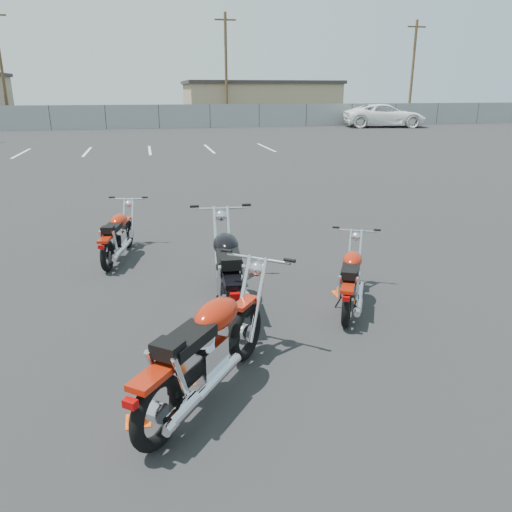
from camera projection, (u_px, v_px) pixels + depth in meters
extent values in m
plane|color=black|center=(251.00, 317.00, 6.62)|extent=(120.00, 120.00, 0.00)
torus|color=black|center=(128.00, 234.00, 9.47)|extent=(0.22, 0.55, 0.54)
cylinder|color=silver|center=(128.00, 234.00, 9.47)|extent=(0.12, 0.16, 0.14)
torus|color=black|center=(107.00, 256.00, 8.23)|extent=(0.22, 0.55, 0.54)
cylinder|color=silver|center=(107.00, 256.00, 8.23)|extent=(0.12, 0.16, 0.14)
cube|color=black|center=(118.00, 242.00, 8.84)|extent=(0.30, 0.95, 0.05)
cube|color=silver|center=(117.00, 240.00, 8.78)|extent=(0.33, 0.39, 0.27)
cylinder|color=silver|center=(116.00, 231.00, 8.73)|extent=(0.23, 0.26, 0.24)
ellipsoid|color=#A51E0A|center=(119.00, 221.00, 8.89)|extent=(0.39, 0.57, 0.23)
cube|color=black|center=(112.00, 228.00, 8.48)|extent=(0.34, 0.54, 0.09)
cube|color=black|center=(108.00, 230.00, 8.25)|extent=(0.23, 0.20, 0.11)
cube|color=#A51E0A|center=(105.00, 239.00, 8.12)|extent=(0.25, 0.41, 0.05)
cube|color=#A51E0A|center=(126.00, 219.00, 9.38)|extent=(0.18, 0.33, 0.04)
cylinder|color=silver|center=(115.00, 240.00, 8.29)|extent=(0.08, 0.17, 0.36)
cylinder|color=silver|center=(102.00, 240.00, 8.29)|extent=(0.08, 0.17, 0.36)
cylinder|color=silver|center=(122.00, 250.00, 8.60)|extent=(0.31, 0.99, 0.12)
cylinder|color=silver|center=(117.00, 254.00, 8.32)|extent=(0.18, 0.34, 0.12)
cylinder|color=silver|center=(132.00, 218.00, 9.48)|extent=(0.12, 0.36, 0.71)
cylinder|color=silver|center=(124.00, 218.00, 9.49)|extent=(0.12, 0.36, 0.71)
sphere|color=silver|center=(129.00, 204.00, 9.55)|extent=(0.17, 0.17, 0.14)
cylinder|color=silver|center=(129.00, 199.00, 9.54)|extent=(0.62, 0.17, 0.03)
cylinder|color=black|center=(145.00, 197.00, 9.50)|extent=(0.11, 0.06, 0.03)
cylinder|color=black|center=(112.00, 197.00, 9.51)|extent=(0.11, 0.06, 0.03)
cylinder|color=black|center=(110.00, 253.00, 8.81)|extent=(0.14, 0.05, 0.27)
cube|color=#990505|center=(101.00, 247.00, 7.92)|extent=(0.10, 0.07, 0.05)
torus|color=black|center=(223.00, 263.00, 7.66)|extent=(0.18, 0.70, 0.69)
cylinder|color=silver|center=(223.00, 263.00, 7.66)|extent=(0.13, 0.19, 0.18)
torus|color=black|center=(233.00, 307.00, 6.09)|extent=(0.18, 0.70, 0.69)
cylinder|color=silver|center=(233.00, 307.00, 6.09)|extent=(0.13, 0.19, 0.18)
cube|color=black|center=(227.00, 279.00, 6.86)|extent=(0.21, 1.21, 0.07)
cube|color=silver|center=(228.00, 276.00, 6.78)|extent=(0.36, 0.46, 0.34)
cylinder|color=silver|center=(227.00, 262.00, 6.72)|extent=(0.25, 0.31, 0.30)
ellipsoid|color=black|center=(226.00, 245.00, 6.92)|extent=(0.41, 0.69, 0.29)
cube|color=black|center=(229.00, 259.00, 6.40)|extent=(0.35, 0.65, 0.11)
cube|color=black|center=(231.00, 263.00, 6.12)|extent=(0.27, 0.23, 0.14)
cube|color=black|center=(233.00, 280.00, 5.95)|extent=(0.25, 0.50, 0.06)
cube|color=black|center=(223.00, 240.00, 7.54)|extent=(0.18, 0.40, 0.05)
cylinder|color=silver|center=(242.00, 280.00, 6.18)|extent=(0.07, 0.22, 0.45)
cylinder|color=silver|center=(220.00, 281.00, 6.14)|extent=(0.07, 0.22, 0.45)
cylinder|color=silver|center=(244.00, 293.00, 6.58)|extent=(0.21, 1.27, 0.15)
cylinder|color=silver|center=(247.00, 303.00, 6.23)|extent=(0.17, 0.42, 0.15)
cylinder|color=silver|center=(229.00, 237.00, 7.68)|extent=(0.09, 0.46, 0.91)
cylinder|color=silver|center=(215.00, 238.00, 7.66)|extent=(0.09, 0.46, 0.91)
sphere|color=silver|center=(221.00, 216.00, 7.75)|extent=(0.20, 0.20, 0.18)
cylinder|color=silver|center=(221.00, 208.00, 7.73)|extent=(0.80, 0.10, 0.03)
cylinder|color=black|center=(247.00, 205.00, 7.75)|extent=(0.14, 0.05, 0.04)
cylinder|color=black|center=(194.00, 206.00, 7.65)|extent=(0.14, 0.05, 0.04)
cylinder|color=black|center=(217.00, 298.00, 6.80)|extent=(0.18, 0.04, 0.34)
cube|color=#990505|center=(235.00, 296.00, 5.70)|extent=(0.12, 0.08, 0.07)
torus|color=black|center=(245.00, 332.00, 5.50)|extent=(0.51, 0.60, 0.66)
cylinder|color=silver|center=(245.00, 332.00, 5.50)|extent=(0.20, 0.21, 0.18)
torus|color=black|center=(157.00, 412.00, 4.13)|extent=(0.51, 0.60, 0.66)
cylinder|color=silver|center=(157.00, 412.00, 4.13)|extent=(0.20, 0.21, 0.18)
cube|color=black|center=(207.00, 362.00, 4.80)|extent=(0.80, 0.98, 0.07)
cube|color=silver|center=(204.00, 359.00, 4.73)|extent=(0.50, 0.52, 0.33)
cylinder|color=silver|center=(203.00, 340.00, 4.67)|extent=(0.35, 0.35, 0.29)
ellipsoid|color=#A51E0A|center=(216.00, 314.00, 4.84)|extent=(0.66, 0.71, 0.28)
cube|color=black|center=(186.00, 340.00, 4.39)|extent=(0.60, 0.66, 0.11)
cube|color=black|center=(168.00, 349.00, 4.14)|extent=(0.31, 0.31, 0.13)
cube|color=#A51E0A|center=(153.00, 377.00, 4.00)|extent=(0.44, 0.49, 0.06)
cube|color=#A51E0A|center=(245.00, 303.00, 5.39)|extent=(0.35, 0.38, 0.04)
cylinder|color=silver|center=(180.00, 377.00, 4.13)|extent=(0.17, 0.19, 0.43)
cylinder|color=silver|center=(154.00, 369.00, 4.24)|extent=(0.17, 0.19, 0.43)
cylinder|color=silver|center=(205.00, 390.00, 4.47)|extent=(0.83, 1.02, 0.14)
cylinder|color=silver|center=(183.00, 410.00, 4.16)|extent=(0.35, 0.39, 0.15)
cylinder|color=silver|center=(258.00, 300.00, 5.46)|extent=(0.31, 0.38, 0.87)
cylinder|color=silver|center=(242.00, 296.00, 5.54)|extent=(0.31, 0.38, 0.87)
sphere|color=silver|center=(257.00, 269.00, 5.56)|extent=(0.25, 0.25, 0.18)
cylinder|color=silver|center=(258.00, 259.00, 5.55)|extent=(0.63, 0.50, 0.03)
cylinder|color=black|center=(290.00, 260.00, 5.36)|extent=(0.13, 0.11, 0.04)
cylinder|color=black|center=(226.00, 251.00, 5.67)|extent=(0.13, 0.11, 0.04)
cylinder|color=black|center=(188.00, 383.00, 4.84)|extent=(0.15, 0.13, 0.33)
cube|color=#990505|center=(130.00, 404.00, 3.78)|extent=(0.13, 0.12, 0.07)
torus|color=black|center=(353.00, 273.00, 7.46)|extent=(0.32, 0.51, 0.52)
cylinder|color=silver|center=(353.00, 273.00, 7.46)|extent=(0.14, 0.16, 0.14)
torus|color=black|center=(347.00, 307.00, 6.29)|extent=(0.32, 0.51, 0.52)
cylinder|color=silver|center=(347.00, 307.00, 6.29)|extent=(0.14, 0.16, 0.14)
cube|color=black|center=(350.00, 286.00, 6.86)|extent=(0.49, 0.86, 0.05)
cube|color=silver|center=(350.00, 284.00, 6.81)|extent=(0.37, 0.41, 0.26)
cylinder|color=silver|center=(351.00, 273.00, 6.76)|extent=(0.25, 0.27, 0.23)
ellipsoid|color=#A51E0A|center=(352.00, 260.00, 6.90)|extent=(0.46, 0.57, 0.22)
cube|color=black|center=(350.00, 271.00, 6.52)|extent=(0.42, 0.53, 0.09)
cube|color=black|center=(349.00, 275.00, 6.31)|extent=(0.24, 0.23, 0.10)
cube|color=#A51E0A|center=(348.00, 288.00, 6.19)|extent=(0.30, 0.40, 0.04)
cube|color=#A51E0A|center=(354.00, 256.00, 7.37)|extent=(0.23, 0.32, 0.03)
cylinder|color=silver|center=(357.00, 288.00, 6.32)|extent=(0.11, 0.16, 0.34)
cylinder|color=silver|center=(340.00, 287.00, 6.37)|extent=(0.11, 0.16, 0.34)
cylinder|color=silver|center=(359.00, 298.00, 6.61)|extent=(0.50, 0.90, 0.11)
cylinder|color=silver|center=(358.00, 305.00, 6.35)|extent=(0.23, 0.32, 0.12)
cylinder|color=silver|center=(360.00, 254.00, 7.45)|extent=(0.19, 0.33, 0.69)
cylinder|color=silver|center=(349.00, 253.00, 7.48)|extent=(0.19, 0.33, 0.69)
sphere|color=silver|center=(356.00, 236.00, 7.52)|extent=(0.19, 0.19, 0.14)
cylinder|color=silver|center=(356.00, 231.00, 7.51)|extent=(0.56, 0.29, 0.03)
cylinder|color=black|center=(377.00, 230.00, 7.41)|extent=(0.11, 0.07, 0.03)
cylinder|color=black|center=(336.00, 227.00, 7.55)|extent=(0.11, 0.07, 0.03)
cylinder|color=black|center=(340.00, 299.00, 6.87)|extent=(0.13, 0.08, 0.26)
cube|color=#990505|center=(346.00, 299.00, 6.00)|extent=(0.10, 0.09, 0.05)
cone|color=#F34F0C|center=(343.00, 284.00, 7.33)|extent=(0.24, 0.24, 0.30)
cube|color=#F34F0C|center=(343.00, 294.00, 7.38)|extent=(0.26, 0.26, 0.01)
cone|color=#F34F0C|center=(137.00, 408.00, 4.50)|extent=(0.21, 0.21, 0.26)
cube|color=#F34F0C|center=(138.00, 421.00, 4.54)|extent=(0.23, 0.23, 0.01)
cube|color=gray|center=(159.00, 117.00, 38.76)|extent=(80.00, 0.04, 1.80)
cylinder|color=black|center=(50.00, 118.00, 37.14)|extent=(0.06, 0.06, 1.80)
cylinder|color=black|center=(106.00, 117.00, 37.95)|extent=(0.06, 0.06, 1.80)
cylinder|color=black|center=(159.00, 117.00, 38.76)|extent=(0.06, 0.06, 1.80)
cylinder|color=black|center=(210.00, 116.00, 39.58)|extent=(0.06, 0.06, 1.80)
cylinder|color=black|center=(259.00, 116.00, 40.39)|extent=(0.06, 0.06, 1.80)
cylinder|color=black|center=(306.00, 115.00, 41.20)|extent=(0.06, 0.06, 1.80)
cylinder|color=black|center=(352.00, 115.00, 42.01)|extent=(0.06, 0.06, 1.80)
cylinder|color=black|center=(395.00, 114.00, 42.83)|extent=(0.06, 0.06, 1.80)
cylinder|color=black|center=(437.00, 114.00, 43.64)|extent=(0.06, 0.06, 1.80)
cylinder|color=black|center=(478.00, 113.00, 44.45)|extent=(0.06, 0.06, 1.80)
cube|color=#9E8865|center=(259.00, 103.00, 48.88)|extent=(14.00, 9.00, 3.40)
cube|color=#38312F|center=(259.00, 83.00, 48.30)|extent=(14.40, 9.40, 0.30)
cylinder|color=#4A3722|center=(2.00, 68.00, 39.82)|extent=(0.24, 0.24, 9.00)
cylinder|color=#4A3722|center=(226.00, 70.00, 42.55)|extent=(0.24, 0.24, 9.00)
cube|color=#4A3722|center=(225.00, 20.00, 41.32)|extent=(1.80, 0.12, 0.12)
cylinder|color=#4A3722|center=(412.00, 72.00, 47.13)|extent=(0.24, 0.24, 9.00)
cube|color=#4A3722|center=(417.00, 27.00, 45.90)|extent=(1.80, 0.12, 0.12)
cube|color=silver|center=(21.00, 153.00, 23.73)|extent=(0.12, 4.00, 0.01)
cube|color=silver|center=(87.00, 152.00, 24.34)|extent=(0.12, 4.00, 0.01)
cube|color=silver|center=(150.00, 150.00, 24.95)|extent=(0.12, 4.00, 0.01)
cube|color=silver|center=(209.00, 149.00, 25.56)|extent=(0.12, 4.00, 0.01)
cube|color=silver|center=(266.00, 147.00, 26.16)|extent=(0.12, 4.00, 0.01)
imported|color=white|center=(385.00, 109.00, 40.05)|extent=(4.38, 7.94, 2.85)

